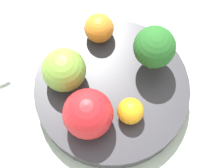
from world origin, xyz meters
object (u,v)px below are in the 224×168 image
Objects in this scene: broccoli at (154,48)px; orange_back at (99,28)px; orange_front at (130,111)px; apple_red at (88,114)px; apple_green at (64,70)px; bowl at (112,91)px.

broccoli reaches higher than orange_back.
orange_front is (-0.08, 0.02, -0.03)m from broccoli.
broccoli reaches higher than orange_front.
orange_front is (0.01, -0.05, -0.01)m from apple_red.
apple_green is at bearing 34.32° from apple_red.
apple_green is at bearing 85.07° from bowl.
apple_green is at bearing 64.65° from orange_front.
orange_back is at bearing 0.66° from apple_red.
apple_red is 0.13m from orange_back.
apple_red is (-0.09, 0.07, -0.01)m from broccoli.
apple_green is 0.08m from orange_back.
broccoli is 1.29× the size of apple_green.
apple_red is 0.06m from orange_front.
broccoli is at bearing -16.28° from orange_front.
apple_red reaches higher than orange_back.
apple_red is 1.09× the size of apple_green.
bowl is 0.08m from apple_green.
broccoli is 0.09m from orange_front.
broccoli reaches higher than apple_red.
broccoli is at bearing -50.83° from bowl.
bowl is 6.14× the size of orange_front.
apple_red is at bearing -145.68° from apple_green.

